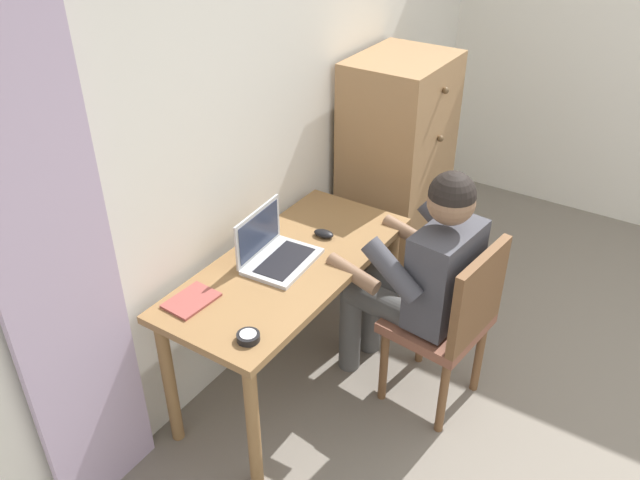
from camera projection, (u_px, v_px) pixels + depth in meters
wall_back at (273, 106)px, 3.05m from camera, size 4.80×0.05×2.50m
curtain_panel at (56, 266)px, 2.15m from camera, size 0.45×0.03×2.25m
desk at (290, 282)px, 2.95m from camera, size 1.29×0.57×0.72m
dresser at (396, 172)px, 3.76m from camera, size 0.60×0.51×1.35m
chair at (451, 319)px, 2.89m from camera, size 0.46×0.44×0.89m
person_seated at (419, 271)px, 2.89m from camera, size 0.57×0.61×1.21m
laptop at (274, 251)px, 2.87m from camera, size 0.36×0.27×0.24m
computer_mouse at (324, 234)px, 3.07m from camera, size 0.07×0.10×0.03m
desk_clock at (248, 337)px, 2.44m from camera, size 0.09×0.09×0.03m
notebook_pad at (191, 300)px, 2.65m from camera, size 0.22×0.16×0.01m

